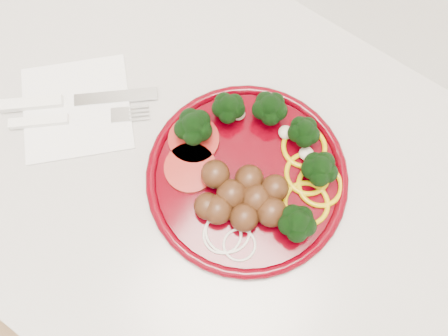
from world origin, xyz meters
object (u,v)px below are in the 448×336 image
Objects in this scene: knife at (58,101)px; plate at (251,173)px; napkin at (77,108)px; fork at (55,120)px.

plate is at bearing -27.87° from knife.
napkin is (-0.26, -0.06, -0.02)m from plate.
fork is at bearing -160.80° from plate.
plate is 1.81× the size of napkin.
napkin is at bearing -166.80° from plate.
knife reaches higher than fork.
napkin is 0.95× the size of fork.
fork is at bearing -97.00° from knife.
fork is (-0.26, -0.09, -0.01)m from plate.
plate is 1.54× the size of knife.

